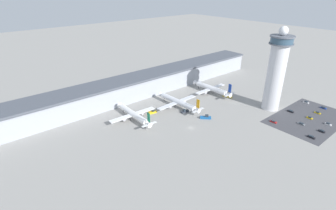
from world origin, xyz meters
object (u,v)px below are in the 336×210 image
at_px(service_truck_catering, 185,111).
at_px(airplane_gate_alpha, 134,114).
at_px(airplane_gate_bravo, 178,102).
at_px(car_silver_sedan, 301,124).
at_px(car_red_hatchback, 328,124).
at_px(car_white_wagon, 306,102).
at_px(car_green_van, 273,122).
at_px(airplane_gate_charlie, 211,88).
at_px(service_truck_water, 228,96).
at_px(car_yellow_taxi, 311,137).
at_px(car_grey_coupe, 310,118).
at_px(service_truck_baggage, 153,112).
at_px(car_maroon_suv, 323,108).
at_px(car_navy_sedan, 322,131).
at_px(car_black_suv, 317,113).
at_px(control_tower, 276,71).
at_px(service_truck_fuel, 206,117).
at_px(car_blue_compact, 291,111).

bearing_deg(service_truck_catering, airplane_gate_alpha, 157.34).
relative_size(airplane_gate_bravo, car_silver_sedan, 9.07).
distance_m(car_red_hatchback, car_white_wagon, 36.40).
xyz_separation_m(service_truck_catering, car_green_van, (37.08, -51.17, -0.33)).
relative_size(airplane_gate_charlie, service_truck_water, 4.94).
xyz_separation_m(car_red_hatchback, car_yellow_taxi, (-25.79, 0.07, -0.04)).
xyz_separation_m(airplane_gate_alpha, car_silver_sedan, (84.99, -80.14, -3.77)).
bearing_deg(airplane_gate_bravo, car_grey_coupe, -51.09).
bearing_deg(airplane_gate_alpha, car_yellow_taxi, -51.70).
height_order(service_truck_baggage, car_maroon_suv, service_truck_baggage).
bearing_deg(car_navy_sedan, car_red_hatchback, 4.87).
relative_size(car_white_wagon, car_grey_coupe, 1.13).
distance_m(airplane_gate_bravo, service_truck_water, 47.99).
relative_size(car_black_suv, car_yellow_taxi, 0.95).
relative_size(control_tower, car_red_hatchback, 14.70).
relative_size(airplane_gate_alpha, airplane_gate_charlie, 0.99).
distance_m(car_silver_sedan, car_yellow_taxi, 17.15).
distance_m(service_truck_fuel, service_truck_water, 46.10).
height_order(control_tower, airplane_gate_alpha, control_tower).
distance_m(control_tower, service_truck_water, 46.26).
distance_m(control_tower, service_truck_baggage, 96.07).
relative_size(car_silver_sedan, car_grey_coupe, 1.16).
relative_size(airplane_gate_alpha, car_grey_coupe, 9.87).
xyz_separation_m(airplane_gate_alpha, car_red_hatchback, (98.66, -92.33, -3.70)).
xyz_separation_m(control_tower, car_blue_compact, (5.87, -13.93, -29.63)).
xyz_separation_m(service_truck_fuel, car_silver_sedan, (44.31, -48.20, -0.54)).
bearing_deg(car_red_hatchback, service_truck_water, 100.79).
xyz_separation_m(control_tower, service_truck_catering, (-56.16, 36.96, -29.33)).
distance_m(control_tower, service_truck_catering, 73.35).
xyz_separation_m(airplane_gate_charlie, service_truck_fuel, (-38.58, -29.31, -3.65)).
height_order(car_green_van, car_navy_sedan, car_navy_sedan).
bearing_deg(service_truck_baggage, service_truck_fuel, -52.82).
height_order(airplane_gate_alpha, car_grey_coupe, airplane_gate_alpha).
relative_size(airplane_gate_bravo, airplane_gate_charlie, 1.06).
distance_m(service_truck_catering, car_yellow_taxi, 85.64).
bearing_deg(car_black_suv, car_red_hatchback, -135.58).
bearing_deg(car_green_van, airplane_gate_charlie, 84.37).
bearing_deg(service_truck_water, car_white_wagon, -51.18).
bearing_deg(car_white_wagon, car_navy_sedan, -144.01).
relative_size(car_red_hatchback, car_white_wagon, 0.91).
distance_m(airplane_gate_alpha, car_black_suv, 137.06).
relative_size(airplane_gate_charlie, car_green_van, 8.66).
distance_m(car_grey_coupe, car_black_suv, 12.70).
xyz_separation_m(airplane_gate_charlie, car_black_suv, (31.95, -77.40, -4.17)).
xyz_separation_m(car_silver_sedan, car_grey_coupe, (13.52, 0.25, 0.04)).
distance_m(service_truck_catering, service_truck_water, 48.41).
xyz_separation_m(car_blue_compact, car_navy_sedan, (-12.53, -27.57, -0.01)).
relative_size(airplane_gate_bravo, car_grey_coupe, 10.55).
height_order(service_truck_fuel, car_silver_sedan, service_truck_fuel).
height_order(control_tower, service_truck_fuel, control_tower).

